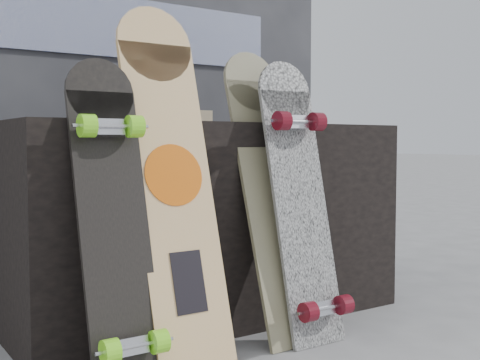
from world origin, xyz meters
TOP-DOWN VIEW (x-y plane):
  - ground at (0.00, 0.00)m, footprint 60.00×60.00m
  - vendor_table at (0.00, 0.50)m, footprint 1.60×0.60m
  - booth at (0.00, 1.35)m, footprint 2.40×0.22m
  - merch_box_purple at (-0.41, 0.54)m, footprint 0.18×0.12m
  - merch_box_small at (0.42, 0.55)m, footprint 0.14×0.14m
  - merch_box_flat at (-0.04, 0.62)m, footprint 0.22×0.10m
  - longboard_geisha at (-0.35, 0.15)m, footprint 0.28×0.36m
  - longboard_celtic at (0.07, 0.17)m, footprint 0.24×0.35m
  - longboard_cascadia at (0.15, 0.08)m, footprint 0.24×0.31m
  - skateboard_dark at (-0.57, 0.10)m, footprint 0.22×0.32m

SIDE VIEW (x-z plane):
  - ground at x=0.00m, z-range 0.00..0.00m
  - vendor_table at x=0.00m, z-range 0.00..0.80m
  - skateboard_dark at x=-0.57m, z-range 0.02..1.01m
  - longboard_cascadia at x=0.15m, z-range 0.02..1.05m
  - longboard_celtic at x=0.07m, z-range 0.03..1.11m
  - longboard_geisha at x=-0.35m, z-range 0.03..1.23m
  - merch_box_flat at x=-0.04m, z-range 0.80..0.86m
  - merch_box_purple at x=-0.41m, z-range 0.80..0.90m
  - merch_box_small at x=0.42m, z-range 0.80..0.92m
  - booth at x=0.00m, z-range 0.00..2.20m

